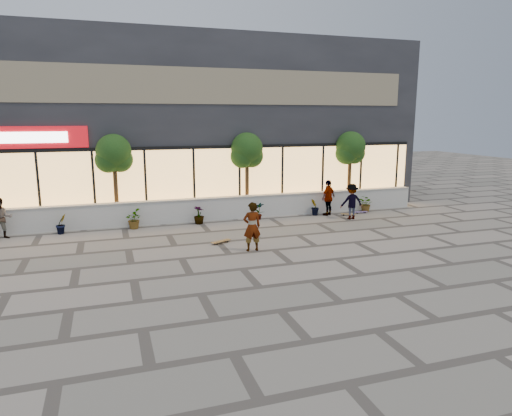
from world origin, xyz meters
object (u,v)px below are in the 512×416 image
object	(u,v)px
tree_midwest	(114,156)
skater_right_near	(328,198)
skateboard_center	(221,241)
tree_east	(350,150)
skateboard_right_far	(361,212)
skater_left	(1,218)
skater_right_far	(352,201)
skateboard_right_near	(348,214)
tree_mideast	(247,152)
skater_center	(252,227)

from	to	relation	value
tree_midwest	skater_right_near	size ratio (longest dim) A/B	2.30
tree_midwest	skateboard_center	bearing A→B (deg)	-52.55
tree_east	skateboard_right_far	bearing A→B (deg)	-95.45
skater_left	skateboard_center	world-z (taller)	skater_left
skateboard_center	skateboard_right_far	bearing A→B (deg)	-2.86
skater_left	skater_right_near	size ratio (longest dim) A/B	0.94
skater_left	skateboard_center	distance (m)	8.52
skater_right_far	skateboard_right_far	size ratio (longest dim) A/B	2.34
skater_right_far	skateboard_right_near	size ratio (longest dim) A/B	2.30
tree_east	skateboard_center	size ratio (longest dim) A/B	4.74
tree_midwest	skater_right_far	size ratio (longest dim) A/B	2.40
tree_midwest	tree_mideast	bearing A→B (deg)	0.00
skater_center	skateboard_right_far	bearing A→B (deg)	-147.53
skater_right_far	tree_mideast	bearing A→B (deg)	-24.54
tree_mideast	skater_right_far	size ratio (longest dim) A/B	2.40
skateboard_center	skateboard_right_near	bearing A→B (deg)	-2.53
skater_left	skater_right_near	xyz separation A→B (m)	(13.90, 0.00, 0.05)
tree_mideast	tree_east	distance (m)	5.50
skateboard_center	skater_right_near	bearing A→B (deg)	3.36
skateboard_center	skateboard_right_far	world-z (taller)	skateboard_center
skater_center	skateboard_center	world-z (taller)	skater_center
tree_east	skater_right_far	world-z (taller)	tree_east
skater_right_near	skateboard_right_near	size ratio (longest dim) A/B	2.40
tree_midwest	skateboard_center	world-z (taller)	tree_midwest
skater_left	skater_right_far	size ratio (longest dim) A/B	0.99
skateboard_center	skateboard_right_far	xyz separation A→B (m)	(7.79, 3.15, -0.01)
skater_center	skateboard_right_near	size ratio (longest dim) A/B	2.45
skater_center	skateboard_right_far	size ratio (longest dim) A/B	2.50
tree_mideast	skater_left	world-z (taller)	tree_mideast
skateboard_right_near	tree_mideast	bearing A→B (deg)	-170.76
tree_mideast	tree_east	xyz separation A→B (m)	(5.50, 0.00, 0.00)
skateboard_right_far	tree_east	bearing A→B (deg)	88.08
skater_center	skateboard_right_near	bearing A→B (deg)	-145.95
tree_midwest	skateboard_right_near	distance (m)	11.04
skater_left	skater_right_near	distance (m)	13.90
skater_left	skater_right_far	bearing A→B (deg)	-15.58
tree_east	skater_center	bearing A→B (deg)	-140.39
tree_east	skater_right_far	size ratio (longest dim) A/B	2.40
tree_midwest	skateboard_right_far	size ratio (longest dim) A/B	5.62
tree_midwest	skater_right_far	distance (m)	10.78
tree_midwest	skater_left	world-z (taller)	tree_midwest
skater_left	skateboard_center	xyz separation A→B (m)	(7.85, -3.25, -0.72)
skater_right_far	skateboard_right_near	world-z (taller)	skater_right_far
tree_mideast	skateboard_center	size ratio (longest dim) A/B	4.74
tree_mideast	skateboard_right_near	distance (m)	5.66
skater_left	skateboard_right_near	distance (m)	14.81
tree_mideast	skater_right_far	bearing A→B (deg)	-29.84
skateboard_center	skateboard_right_far	distance (m)	8.41
skater_right_near	skateboard_right_near	world-z (taller)	skater_right_near
skateboard_right_near	skater_right_near	bearing A→B (deg)	-173.40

